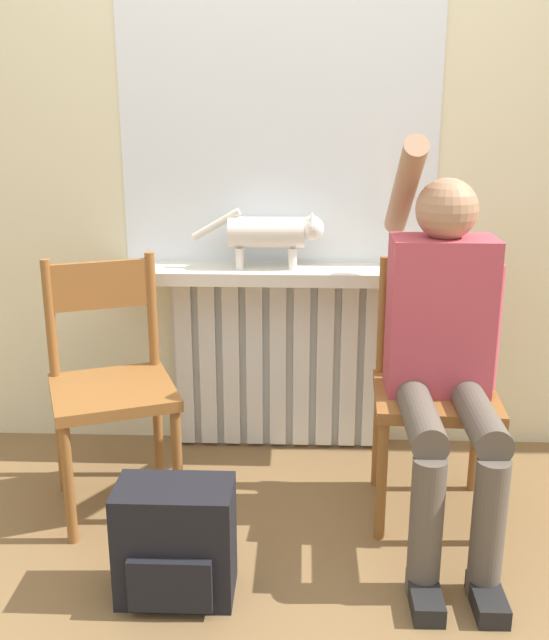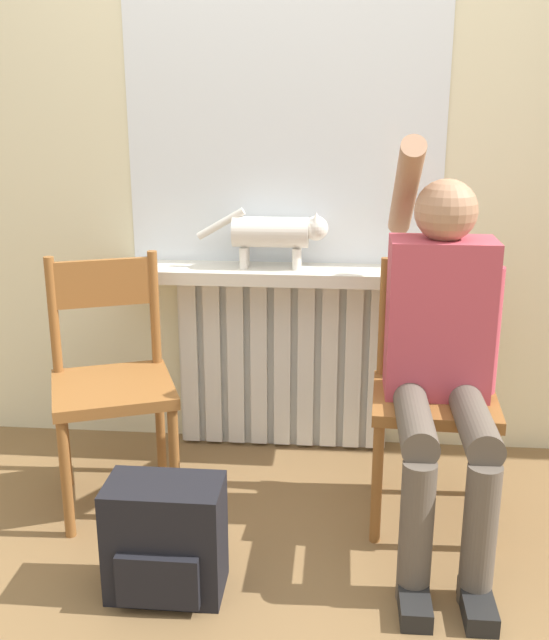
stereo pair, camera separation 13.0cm
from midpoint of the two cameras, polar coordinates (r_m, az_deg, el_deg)
ground_plane at (r=2.29m, az=-0.14°, el=-22.10°), size 12.00×12.00×0.00m
wall_with_window at (r=3.01m, az=2.12°, el=15.13°), size 7.00×0.06×2.70m
radiator at (r=3.12m, az=1.85°, el=-3.25°), size 0.87×0.08×0.74m
windowsill at (r=2.94m, az=1.84°, el=3.51°), size 1.29×0.23×0.05m
window_glass at (r=2.97m, az=2.08°, el=14.66°), size 1.23×0.01×1.08m
chair_left at (r=2.72m, az=-10.97°, el=-4.43°), size 0.53×0.53×0.89m
chair_right at (r=2.65m, az=13.45°, el=-5.18°), size 0.43×0.43×0.89m
person at (r=2.46m, az=14.11°, el=-1.98°), size 0.36×1.03×1.32m
cat at (r=2.91m, az=1.44°, el=6.66°), size 0.51×0.12×0.23m
backpack at (r=2.32m, az=-6.67°, el=-16.30°), size 0.34×0.23×0.36m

